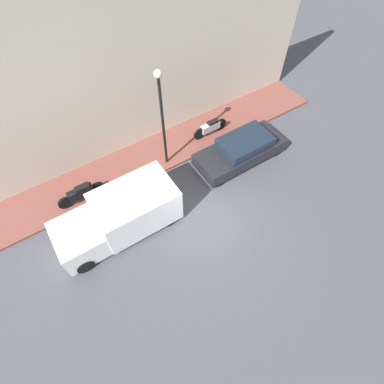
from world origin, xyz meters
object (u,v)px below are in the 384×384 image
delivery_van (119,216)px  motorcycle_black (81,193)px  scooter_silver (210,127)px  streetlamp (162,110)px  parked_car (241,150)px

delivery_van → motorcycle_black: delivery_van is taller
scooter_silver → streetlamp: 3.88m
parked_car → streetlamp: (1.67, 3.14, 2.56)m
parked_car → delivery_van: (-0.42, 6.42, 0.33)m
scooter_silver → motorcycle_black: size_ratio=0.95×
scooter_silver → motorcycle_black: 6.98m
motorcycle_black → streetlamp: size_ratio=0.43×
parked_car → delivery_van: delivery_van is taller
delivery_van → motorcycle_black: size_ratio=2.34×
scooter_silver → motorcycle_black: (-0.38, 6.97, 0.03)m
streetlamp → delivery_van: bearing=122.5°
parked_car → motorcycle_black: (1.73, 7.27, -0.02)m
motorcycle_black → delivery_van: bearing=-158.3°
streetlamp → scooter_silver: bearing=-81.3°
parked_car → motorcycle_black: parked_car is taller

